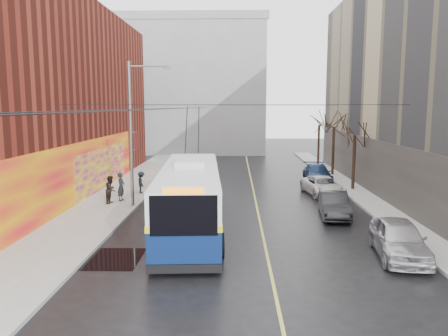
{
  "coord_description": "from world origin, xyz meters",
  "views": [
    {
      "loc": [
        0.13,
        -16.62,
        6.31
      ],
      "look_at": [
        -0.52,
        8.17,
        2.8
      ],
      "focal_mm": 35.0,
      "sensor_mm": 36.0,
      "label": 1
    }
  ],
  "objects_px": {
    "pedestrian_c": "(141,182)",
    "tree_mid": "(334,118)",
    "pedestrian_a": "(121,187)",
    "parked_car_d": "(317,173)",
    "streetlight_pole": "(133,130)",
    "parked_car_a": "(399,239)",
    "parked_car_b": "(334,205)",
    "tree_near": "(355,125)",
    "pedestrian_b": "(111,190)",
    "parked_car_c": "(323,186)",
    "trolleybus": "(190,196)",
    "tree_far": "(319,117)",
    "following_car": "(187,170)"
  },
  "relations": [
    {
      "from": "pedestrian_c",
      "to": "tree_mid",
      "type": "bearing_deg",
      "value": -81.31
    },
    {
      "from": "tree_mid",
      "to": "pedestrian_a",
      "type": "xyz_separation_m",
      "value": [
        -16.37,
        -11.64,
        -4.17
      ]
    },
    {
      "from": "parked_car_d",
      "to": "pedestrian_c",
      "type": "xyz_separation_m",
      "value": [
        -13.6,
        -5.73,
        0.19
      ]
    },
    {
      "from": "streetlight_pole",
      "to": "tree_mid",
      "type": "xyz_separation_m",
      "value": [
        15.14,
        13.0,
        0.41
      ]
    },
    {
      "from": "streetlight_pole",
      "to": "pedestrian_c",
      "type": "distance_m",
      "value": 5.58
    },
    {
      "from": "parked_car_a",
      "to": "parked_car_b",
      "type": "relative_size",
      "value": 1.1
    },
    {
      "from": "parked_car_a",
      "to": "streetlight_pole",
      "type": "bearing_deg",
      "value": 153.21
    },
    {
      "from": "tree_near",
      "to": "pedestrian_b",
      "type": "xyz_separation_m",
      "value": [
        -16.82,
        -5.44,
        -3.93
      ]
    },
    {
      "from": "parked_car_c",
      "to": "pedestrian_a",
      "type": "distance_m",
      "value": 14.08
    },
    {
      "from": "trolleybus",
      "to": "parked_car_b",
      "type": "distance_m",
      "value": 8.51
    },
    {
      "from": "tree_far",
      "to": "parked_car_a",
      "type": "distance_m",
      "value": 29.13
    },
    {
      "from": "tree_near",
      "to": "parked_car_b",
      "type": "distance_m",
      "value": 9.61
    },
    {
      "from": "tree_far",
      "to": "tree_mid",
      "type": "bearing_deg",
      "value": -90.0
    },
    {
      "from": "tree_mid",
      "to": "tree_far",
      "type": "relative_size",
      "value": 1.02
    },
    {
      "from": "trolleybus",
      "to": "following_car",
      "type": "height_order",
      "value": "trolleybus"
    },
    {
      "from": "tree_far",
      "to": "parked_car_c",
      "type": "height_order",
      "value": "tree_far"
    },
    {
      "from": "tree_mid",
      "to": "parked_car_d",
      "type": "relative_size",
      "value": 1.31
    },
    {
      "from": "pedestrian_c",
      "to": "parked_car_d",
      "type": "bearing_deg",
      "value": -88.58
    },
    {
      "from": "tree_far",
      "to": "pedestrian_b",
      "type": "relative_size",
      "value": 3.68
    },
    {
      "from": "trolleybus",
      "to": "parked_car_d",
      "type": "bearing_deg",
      "value": 53.72
    },
    {
      "from": "parked_car_c",
      "to": "parked_car_b",
      "type": "bearing_deg",
      "value": -103.76
    },
    {
      "from": "tree_far",
      "to": "following_car",
      "type": "xyz_separation_m",
      "value": [
        -13.16,
        -8.55,
        -4.41
      ]
    },
    {
      "from": "parked_car_b",
      "to": "parked_car_d",
      "type": "height_order",
      "value": "parked_car_d"
    },
    {
      "from": "parked_car_d",
      "to": "following_car",
      "type": "relative_size",
      "value": 1.19
    },
    {
      "from": "following_car",
      "to": "pedestrian_a",
      "type": "height_order",
      "value": "pedestrian_a"
    },
    {
      "from": "streetlight_pole",
      "to": "parked_car_d",
      "type": "distance_m",
      "value": 16.83
    },
    {
      "from": "tree_near",
      "to": "parked_car_c",
      "type": "bearing_deg",
      "value": -145.8
    },
    {
      "from": "tree_far",
      "to": "pedestrian_a",
      "type": "bearing_deg",
      "value": -131.29
    },
    {
      "from": "parked_car_a",
      "to": "parked_car_b",
      "type": "xyz_separation_m",
      "value": [
        -1.2,
        6.75,
        -0.1
      ]
    },
    {
      "from": "tree_far",
      "to": "pedestrian_b",
      "type": "distance_m",
      "value": 26.03
    },
    {
      "from": "tree_near",
      "to": "parked_car_a",
      "type": "distance_m",
      "value": 15.45
    },
    {
      "from": "tree_mid",
      "to": "parked_car_b",
      "type": "bearing_deg",
      "value": -102.05
    },
    {
      "from": "parked_car_a",
      "to": "parked_car_d",
      "type": "bearing_deg",
      "value": 96.84
    },
    {
      "from": "trolleybus",
      "to": "parked_car_a",
      "type": "bearing_deg",
      "value": -27.3
    },
    {
      "from": "tree_near",
      "to": "trolleybus",
      "type": "relative_size",
      "value": 0.48
    },
    {
      "from": "streetlight_pole",
      "to": "parked_car_a",
      "type": "bearing_deg",
      "value": -33.63
    },
    {
      "from": "streetlight_pole",
      "to": "pedestrian_c",
      "type": "bearing_deg",
      "value": 96.71
    },
    {
      "from": "parked_car_b",
      "to": "pedestrian_b",
      "type": "height_order",
      "value": "pedestrian_b"
    },
    {
      "from": "streetlight_pole",
      "to": "parked_car_c",
      "type": "bearing_deg",
      "value": 18.66
    },
    {
      "from": "tree_far",
      "to": "pedestrian_c",
      "type": "bearing_deg",
      "value": -134.19
    },
    {
      "from": "tree_near",
      "to": "trolleybus",
      "type": "distance_m",
      "value": 15.84
    },
    {
      "from": "tree_mid",
      "to": "parked_car_d",
      "type": "xyz_separation_m",
      "value": [
        -2.0,
        -3.32,
        -4.51
      ]
    },
    {
      "from": "parked_car_d",
      "to": "following_car",
      "type": "bearing_deg",
      "value": 173.49
    },
    {
      "from": "tree_mid",
      "to": "tree_far",
      "type": "distance_m",
      "value": 7.0
    },
    {
      "from": "parked_car_d",
      "to": "pedestrian_a",
      "type": "xyz_separation_m",
      "value": [
        -14.37,
        -8.32,
        0.34
      ]
    },
    {
      "from": "pedestrian_c",
      "to": "streetlight_pole",
      "type": "bearing_deg",
      "value": 165.29
    },
    {
      "from": "parked_car_c",
      "to": "following_car",
      "type": "height_order",
      "value": "following_car"
    },
    {
      "from": "parked_car_d",
      "to": "following_car",
      "type": "xyz_separation_m",
      "value": [
        -11.16,
        1.76,
        -0.01
      ]
    },
    {
      "from": "trolleybus",
      "to": "parked_car_a",
      "type": "relative_size",
      "value": 2.83
    },
    {
      "from": "parked_car_a",
      "to": "parked_car_d",
      "type": "height_order",
      "value": "parked_car_a"
    }
  ]
}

